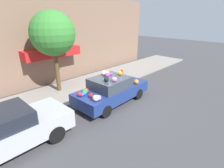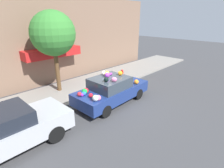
% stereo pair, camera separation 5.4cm
% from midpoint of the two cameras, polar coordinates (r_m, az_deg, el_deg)
% --- Properties ---
extents(ground_plane, '(60.00, 60.00, 0.00)m').
position_cam_midpoint_polar(ground_plane, '(9.54, -0.76, -5.64)').
color(ground_plane, '#424244').
extents(sidewalk_curb, '(24.00, 3.20, 0.13)m').
position_cam_midpoint_polar(sidewalk_curb, '(11.41, -10.47, -1.02)').
color(sidewalk_curb, gray).
rests_on(sidewalk_curb, ground).
extents(building_facade, '(18.00, 1.20, 5.65)m').
position_cam_midpoint_polar(building_facade, '(12.54, -17.65, 13.27)').
color(building_facade, '#846651').
rests_on(building_facade, ground).
extents(street_tree, '(2.43, 2.43, 4.54)m').
position_cam_midpoint_polar(street_tree, '(10.31, -18.92, 15.23)').
color(street_tree, brown).
rests_on(street_tree, sidewalk_curb).
extents(fire_hydrant, '(0.20, 0.20, 0.70)m').
position_cam_midpoint_polar(fire_hydrant, '(12.41, 3.06, 3.16)').
color(fire_hydrant, red).
rests_on(fire_hydrant, sidewalk_curb).
extents(art_car, '(4.20, 1.88, 1.69)m').
position_cam_midpoint_polar(art_car, '(9.10, -0.41, -1.86)').
color(art_car, navy).
rests_on(art_car, ground).
extents(parked_car_plain, '(4.19, 1.84, 1.49)m').
position_cam_midpoint_polar(parked_car_plain, '(6.95, -31.58, -12.89)').
color(parked_car_plain, '#B7BABF').
rests_on(parked_car_plain, ground).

